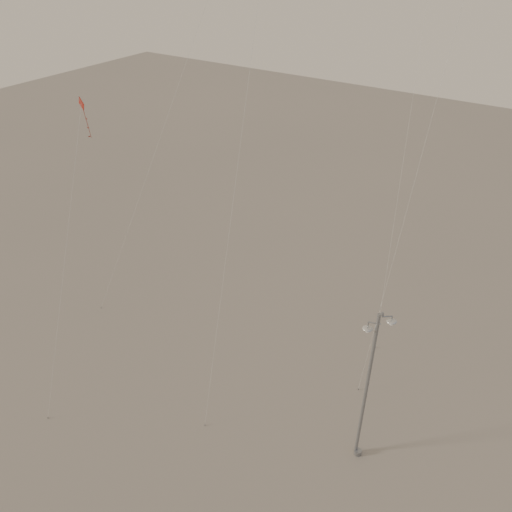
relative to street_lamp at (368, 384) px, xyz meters
The scene contains 4 objects.
ground 9.63m from the street_lamp, 133.91° to the right, with size 160.00×160.00×0.00m, color gray.
street_lamp is the anchor object (origin of this frame).
kite_3 18.36m from the street_lamp, 164.48° to the right, with size 2.30×5.02×18.80m.
kite_5 24.33m from the street_lamp, 107.52° to the left, with size 3.92×12.56×26.97m.
Camera 1 is at (12.83, -15.66, 26.35)m, focal length 40.00 mm.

